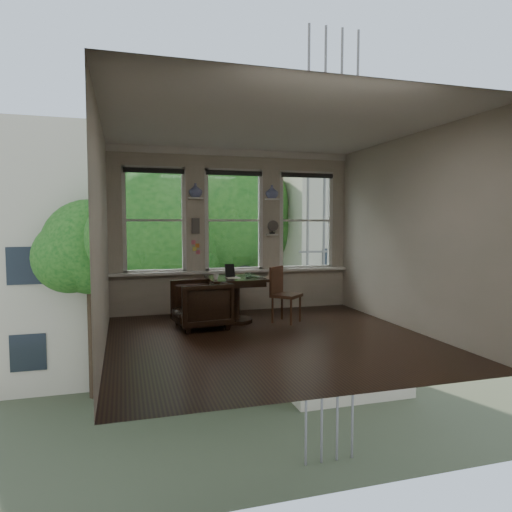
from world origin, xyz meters
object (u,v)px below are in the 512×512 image
object	(u,v)px
side_chair_right	(286,295)
laptop	(255,277)
table	(236,300)
armchair_left	(201,304)
mug	(216,277)

from	to	relation	value
side_chair_right	laptop	size ratio (longest dim) A/B	2.71
table	laptop	xyz separation A→B (m)	(0.30, -0.15, 0.39)
armchair_left	mug	bearing A→B (deg)	98.62
mug	side_chair_right	bearing A→B (deg)	-3.18
table	mug	size ratio (longest dim) A/B	9.07
armchair_left	side_chair_right	bearing A→B (deg)	83.10
side_chair_right	mug	xyz separation A→B (m)	(-1.18, 0.07, 0.34)
side_chair_right	laptop	bearing A→B (deg)	125.58
table	mug	xyz separation A→B (m)	(-0.37, -0.18, 0.42)
armchair_left	mug	xyz separation A→B (m)	(0.26, 0.07, 0.42)
table	armchair_left	bearing A→B (deg)	-157.84
armchair_left	mug	world-z (taller)	mug
laptop	side_chair_right	bearing A→B (deg)	20.70
side_chair_right	laptop	distance (m)	0.60
side_chair_right	laptop	xyz separation A→B (m)	(-0.51, 0.10, 0.30)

